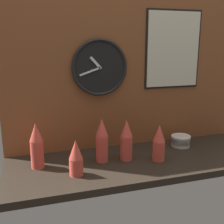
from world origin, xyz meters
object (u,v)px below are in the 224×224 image
object	(u,v)px
cup_stack_center_right	(159,143)
cup_stack_far_left	(37,146)
bowl_stack_right	(181,140)
cup_stack_center_left	(102,140)
cup_stack_left	(76,158)
cup_stack_center	(126,140)
wall_clock	(100,68)
menu_board	(173,50)

from	to	relation	value
cup_stack_center_right	cup_stack_far_left	bearing A→B (deg)	170.87
cup_stack_far_left	bowl_stack_right	bearing A→B (deg)	3.63
cup_stack_far_left	bowl_stack_right	distance (cm)	94.05
cup_stack_center_left	cup_stack_center_right	world-z (taller)	cup_stack_center_left
cup_stack_left	cup_stack_center_right	bearing A→B (deg)	5.27
cup_stack_center_left	cup_stack_center	size ratio (longest dim) A/B	1.05
bowl_stack_right	wall_clock	bearing A→B (deg)	167.17
cup_stack_center_left	wall_clock	bearing A→B (deg)	77.62
menu_board	wall_clock	bearing A→B (deg)	-179.00
cup_stack_left	bowl_stack_right	bearing A→B (deg)	16.11
cup_stack_center_left	cup_stack_center_right	distance (cm)	33.33
cup_stack_far_left	cup_stack_left	xyz separation A→B (cm)	(18.88, -15.60, -3.20)
cup_stack_left	wall_clock	xyz separation A→B (cm)	(22.04, 33.50, 43.15)
cup_stack_center_right	wall_clock	bearing A→B (deg)	133.72
cup_stack_center	menu_board	bearing A→B (deg)	29.53
cup_stack_far_left	cup_stack_center	distance (cm)	51.02
cup_stack_center	cup_stack_center_right	distance (cm)	19.03
cup_stack_far_left	cup_stack_center	bearing A→B (deg)	-4.78
cup_stack_far_left	cup_stack_center_right	bearing A→B (deg)	-9.13
cup_stack_center	bowl_stack_right	size ratio (longest dim) A/B	1.89
wall_clock	menu_board	bearing A→B (deg)	1.00
cup_stack_left	menu_board	bearing A→B (deg)	25.34
cup_stack_center	cup_stack_center_right	xyz separation A→B (cm)	(17.73, -6.77, -1.28)
menu_board	cup_stack_left	bearing A→B (deg)	-154.66
cup_stack_center_left	cup_stack_center_right	size ratio (longest dim) A/B	1.18
cup_stack_center	menu_board	xyz separation A→B (cm)	(40.65, 23.03, 51.02)
cup_stack_center_left	cup_stack_center	distance (cm)	14.48
cup_stack_left	menu_board	size ratio (longest dim) A/B	0.38
cup_stack_center	cup_stack_left	distance (cm)	34.02
cup_stack_left	menu_board	xyz separation A→B (cm)	(72.61, 34.38, 53.58)
cup_stack_far_left	cup_stack_center	size ratio (longest dim) A/B	1.05
cup_stack_center	cup_stack_center_right	world-z (taller)	cup_stack_center
cup_stack_left	wall_clock	bearing A→B (deg)	56.66
cup_stack_center_right	menu_board	bearing A→B (deg)	52.44
cup_stack_center	cup_stack_center_right	bearing A→B (deg)	-20.90
cup_stack_left	menu_board	distance (cm)	96.57
cup_stack_center	bowl_stack_right	bearing A→B (deg)	13.44
cup_stack_far_left	menu_board	size ratio (longest dim) A/B	0.51
bowl_stack_right	cup_stack_center_right	bearing A→B (deg)	-145.72
cup_stack_left	cup_stack_center	bearing A→B (deg)	19.55
menu_board	cup_stack_center_left	bearing A→B (deg)	-159.30
cup_stack_center_left	cup_stack_left	bearing A→B (deg)	-142.39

